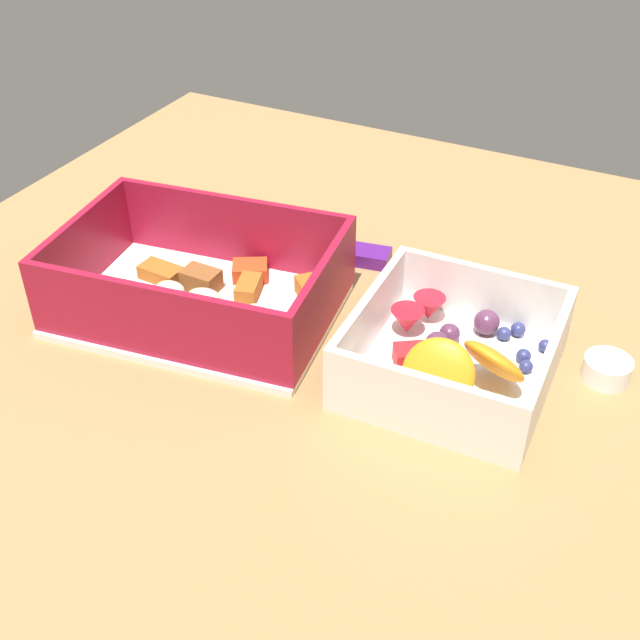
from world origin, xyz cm
name	(u,v)px	position (x,y,z in cm)	size (l,w,h in cm)	color
table_surface	(336,365)	(0.00, 0.00, 1.00)	(80.00, 80.00, 2.00)	#9E7547
pasta_container	(203,290)	(-11.90, 0.33, 4.08)	(22.92, 17.23, 6.73)	white
fruit_bowl	(451,355)	(8.27, 1.53, 3.92)	(14.10, 14.81, 5.58)	white
candy_bar	(350,253)	(-4.75, 12.70, 2.60)	(7.00, 2.40, 1.20)	#51197A
paper_cup_liner	(607,369)	(18.48, 6.23, 2.86)	(3.42, 3.42, 1.72)	white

